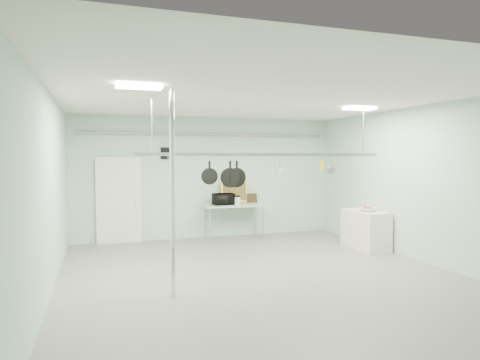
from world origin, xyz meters
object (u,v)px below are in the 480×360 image
object	(u,v)px
coffee_canister	(237,201)
side_cabinet	(366,230)
pot_rack	(266,153)
skillet_right	(237,174)
fruit_bowl	(368,210)
microwave	(223,199)
skillet_mid	(230,174)
chrome_pole	(173,193)
skillet_left	(209,172)
prep_table	(234,207)

from	to	relation	value
coffee_canister	side_cabinet	bearing A→B (deg)	-39.78
pot_rack	skillet_right	xyz separation A→B (m)	(-0.58, 0.00, -0.38)
fruit_bowl	skillet_right	distance (m)	3.70
side_cabinet	fruit_bowl	xyz separation A→B (m)	(-0.06, -0.17, 0.50)
side_cabinet	fruit_bowl	size ratio (longest dim) A/B	3.14
microwave	pot_rack	bearing A→B (deg)	83.63
pot_rack	skillet_mid	size ratio (longest dim) A/B	10.06
chrome_pole	skillet_left	distance (m)	1.24
chrome_pole	coffee_canister	world-z (taller)	chrome_pole
skillet_right	chrome_pole	bearing A→B (deg)	-148.65
fruit_bowl	skillet_right	size ratio (longest dim) A/B	0.80
fruit_bowl	skillet_left	world-z (taller)	skillet_left
microwave	skillet_mid	bearing A→B (deg)	71.74
microwave	skillet_mid	distance (m)	3.50
microwave	fruit_bowl	xyz separation A→B (m)	(2.77, -2.38, -0.11)
side_cabinet	fruit_bowl	world-z (taller)	fruit_bowl
pot_rack	skillet_right	distance (m)	0.69
chrome_pole	prep_table	distance (m)	4.85
side_cabinet	skillet_right	size ratio (longest dim) A/B	2.52
fruit_bowl	side_cabinet	bearing A→B (deg)	70.21
skillet_left	skillet_mid	distance (m)	0.39
fruit_bowl	skillet_right	world-z (taller)	skillet_right
prep_table	fruit_bowl	world-z (taller)	fruit_bowl
fruit_bowl	pot_rack	bearing A→B (deg)	-162.13
skillet_mid	coffee_canister	bearing A→B (deg)	90.17
skillet_left	chrome_pole	bearing A→B (deg)	-114.36
chrome_pole	microwave	size ratio (longest dim) A/B	6.01
prep_table	coffee_canister	distance (m)	0.23
coffee_canister	fruit_bowl	xyz separation A→B (m)	(2.43, -2.24, -0.06)
microwave	fruit_bowl	distance (m)	3.65
fruit_bowl	skillet_mid	world-z (taller)	skillet_mid
prep_table	coffee_canister	xyz separation A→B (m)	(0.06, -0.13, 0.17)
skillet_mid	side_cabinet	bearing A→B (deg)	37.08
microwave	fruit_bowl	bearing A→B (deg)	135.04
pot_rack	coffee_canister	size ratio (longest dim) A/B	23.52
chrome_pole	skillet_mid	xyz separation A→B (m)	(1.20, 0.90, 0.25)
skillet_mid	skillet_right	bearing A→B (deg)	20.32
skillet_mid	skillet_right	distance (m)	0.12
coffee_canister	skillet_right	distance (m)	3.44
prep_table	skillet_mid	xyz separation A→B (m)	(-1.10, -3.30, 1.01)
side_cabinet	skillet_right	distance (m)	3.95
side_cabinet	microwave	world-z (taller)	microwave
microwave	skillet_mid	xyz separation A→B (m)	(-0.82, -3.31, 0.79)
skillet_left	skillet_right	size ratio (longest dim) A/B	0.84
prep_table	pot_rack	world-z (taller)	pot_rack
side_cabinet	skillet_mid	world-z (taller)	skillet_mid
coffee_canister	skillet_left	world-z (taller)	skillet_left
chrome_pole	pot_rack	world-z (taller)	chrome_pole
chrome_pole	microwave	distance (m)	4.70
chrome_pole	skillet_mid	bearing A→B (deg)	36.94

